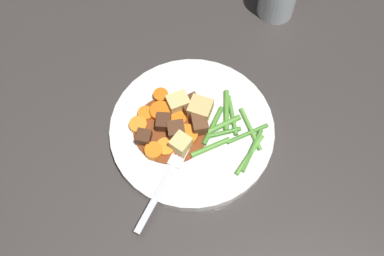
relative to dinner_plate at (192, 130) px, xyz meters
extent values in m
plane|color=#383330|center=(0.00, 0.00, -0.01)|extent=(3.00, 3.00, 0.00)
cylinder|color=white|center=(0.00, 0.00, 0.00)|extent=(0.26, 0.26, 0.02)
cylinder|color=brown|center=(0.03, 0.00, 0.01)|extent=(0.12, 0.12, 0.00)
cylinder|color=orange|center=(0.06, 0.04, 0.02)|extent=(0.04, 0.04, 0.01)
cylinder|color=orange|center=(0.04, 0.03, 0.01)|extent=(0.04, 0.04, 0.01)
cylinder|color=orange|center=(0.02, -0.02, 0.01)|extent=(0.04, 0.04, 0.01)
cylinder|color=orange|center=(0.01, 0.02, 0.02)|extent=(0.05, 0.05, 0.01)
cylinder|color=orange|center=(0.05, -0.03, 0.02)|extent=(0.05, 0.05, 0.01)
cylinder|color=orange|center=(0.07, -0.03, 0.01)|extent=(0.03, 0.03, 0.01)
cylinder|color=orange|center=(0.09, -0.01, 0.01)|extent=(0.04, 0.04, 0.01)
cylinder|color=orange|center=(0.05, -0.06, 0.02)|extent=(0.03, 0.03, 0.01)
cube|color=#DBBC6B|center=(-0.01, -0.03, 0.02)|extent=(0.05, 0.04, 0.03)
cube|color=#E5CC7A|center=(0.02, 0.03, 0.02)|extent=(0.04, 0.04, 0.03)
cube|color=#E5CC7A|center=(0.02, -0.04, 0.02)|extent=(0.04, 0.04, 0.03)
cube|color=#56331E|center=(0.03, 0.01, 0.02)|extent=(0.03, 0.03, 0.02)
cube|color=#4C2B19|center=(0.08, 0.02, 0.02)|extent=(0.03, 0.03, 0.02)
cube|color=brown|center=(-0.01, 0.00, 0.02)|extent=(0.03, 0.03, 0.03)
cube|color=#4C2B19|center=(0.00, -0.04, 0.02)|extent=(0.04, 0.04, 0.02)
cube|color=#4C2B19|center=(0.04, -0.01, 0.02)|extent=(0.03, 0.03, 0.02)
cylinder|color=#66AD42|center=(-0.09, 0.05, 0.01)|extent=(0.05, 0.07, 0.01)
cylinder|color=#599E38|center=(0.00, 0.00, 0.01)|extent=(0.05, 0.04, 0.01)
cylinder|color=#4C8E33|center=(-0.03, 0.00, 0.01)|extent=(0.04, 0.07, 0.01)
cylinder|color=#599E38|center=(-0.05, 0.00, 0.01)|extent=(0.06, 0.03, 0.01)
cylinder|color=#599E38|center=(-0.07, -0.02, 0.01)|extent=(0.01, 0.07, 0.01)
cylinder|color=#4C8E33|center=(-0.09, 0.02, 0.01)|extent=(0.07, 0.03, 0.01)
cylinder|color=#4C8E33|center=(-0.05, 0.01, 0.01)|extent=(0.05, 0.02, 0.01)
cylinder|color=#599E38|center=(-0.03, 0.04, 0.01)|extent=(0.06, 0.03, 0.01)
cylinder|color=#599E38|center=(-0.06, -0.03, 0.01)|extent=(0.02, 0.07, 0.01)
cylinder|color=#4C8E33|center=(-0.09, 0.05, 0.01)|extent=(0.04, 0.07, 0.01)
cylinder|color=#66AD42|center=(-0.09, 0.01, 0.01)|extent=(0.03, 0.08, 0.01)
cube|color=silver|center=(0.06, 0.11, 0.01)|extent=(0.07, 0.10, 0.00)
cube|color=silver|center=(0.03, 0.06, 0.01)|extent=(0.03, 0.03, 0.00)
cylinder|color=silver|center=(0.01, 0.04, 0.01)|extent=(0.02, 0.04, 0.00)
cylinder|color=silver|center=(0.01, 0.03, 0.01)|extent=(0.02, 0.04, 0.00)
cylinder|color=silver|center=(0.02, 0.03, 0.01)|extent=(0.02, 0.04, 0.00)
cylinder|color=silver|center=(0.02, 0.03, 0.01)|extent=(0.02, 0.04, 0.00)
camera|label=1|loc=(0.02, 0.33, 0.69)|focal=44.64mm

